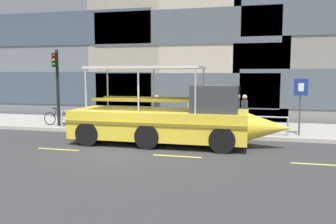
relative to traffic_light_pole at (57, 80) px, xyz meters
name	(u,v)px	position (x,y,z in m)	size (l,w,h in m)	color
ground_plane	(123,148)	(5.11, -3.71, -2.64)	(120.00, 120.00, 0.00)	#333335
sidewalk	(159,126)	(5.11, 1.89, -2.55)	(32.00, 4.80, 0.18)	#99968E
curb_edge	(146,133)	(5.11, -0.60, -2.55)	(32.00, 0.18, 0.18)	#B2ADA3
lane_centreline	(115,153)	(5.11, -4.46, -2.64)	(25.80, 0.12, 0.01)	#DBD64C
curb_guardrail	(166,119)	(6.03, -0.26, -1.87)	(11.40, 0.09, 0.88)	#9EA0A8
traffic_light_pole	(57,80)	(0.00, 0.00, 0.00)	(0.24, 0.46, 4.06)	black
parking_sign	(301,97)	(12.21, 0.05, -0.71)	(0.60, 0.12, 2.57)	#4C4F54
leaned_bicycle	(58,118)	(-0.13, 0.22, -2.08)	(1.74, 0.46, 0.96)	black
duck_tour_boat	(171,119)	(6.81, -2.42, -1.56)	(9.18, 2.59, 3.28)	yellow
pedestrian_near_bow	(244,109)	(9.74, 1.02, -1.40)	(0.31, 0.47, 1.76)	#1E2338
pedestrian_mid_left	(192,108)	(7.16, 0.78, -1.38)	(0.46, 0.34, 1.78)	black
pedestrian_mid_right	(157,108)	(5.22, 0.96, -1.44)	(0.29, 0.46, 1.69)	black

